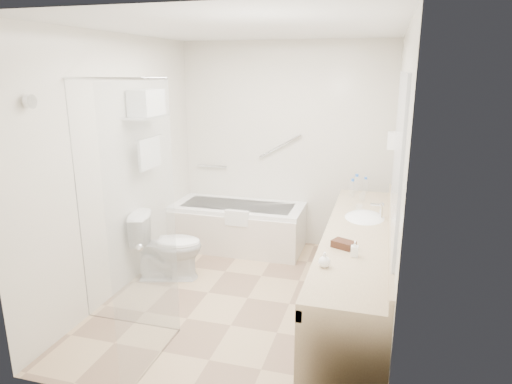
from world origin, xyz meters
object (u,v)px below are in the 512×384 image
(water_bottle_left, at_px, (352,189))
(amenity_basket, at_px, (343,244))
(bathtub, at_px, (238,226))
(vanity_counter, at_px, (357,254))
(toilet, at_px, (168,246))

(water_bottle_left, bearing_deg, amenity_basket, -88.14)
(water_bottle_left, bearing_deg, bathtub, 166.79)
(amenity_basket, bearing_deg, bathtub, 128.77)
(amenity_basket, distance_m, water_bottle_left, 1.46)
(vanity_counter, xyz_separation_m, amenity_basket, (-0.09, -0.40, 0.24))
(bathtub, relative_size, vanity_counter, 0.59)
(amenity_basket, height_order, water_bottle_left, water_bottle_left)
(toilet, distance_m, water_bottle_left, 2.05)
(bathtub, height_order, water_bottle_left, water_bottle_left)
(vanity_counter, bearing_deg, water_bottle_left, 97.26)
(vanity_counter, bearing_deg, bathtub, 137.65)
(bathtub, bearing_deg, vanity_counter, -42.35)
(bathtub, xyz_separation_m, amenity_basket, (1.44, -1.79, 0.60))
(amenity_basket, bearing_deg, water_bottle_left, 91.86)
(vanity_counter, height_order, amenity_basket, vanity_counter)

